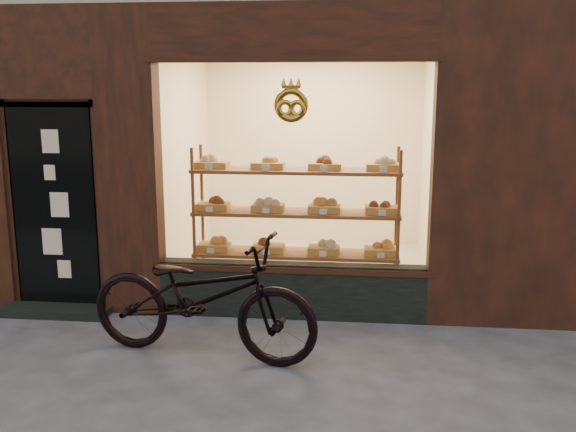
# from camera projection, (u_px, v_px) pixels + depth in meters

# --- Properties ---
(ground) EXTENTS (90.00, 90.00, 0.00)m
(ground) POSITION_uv_depth(u_px,v_px,m) (200.00, 418.00, 4.60)
(ground) COLOR #393939
(display_shelf) EXTENTS (2.20, 0.45, 1.70)m
(display_shelf) POSITION_uv_depth(u_px,v_px,m) (296.00, 225.00, 6.86)
(display_shelf) COLOR brown
(display_shelf) RESTS_ON ground
(bicycle) EXTENTS (2.18, 1.09, 1.09)m
(bicycle) POSITION_uv_depth(u_px,v_px,m) (202.00, 297.00, 5.54)
(bicycle) COLOR black
(bicycle) RESTS_ON ground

